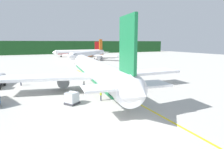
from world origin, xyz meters
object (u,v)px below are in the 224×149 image
object	(u,v)px
cargo_container_mid	(128,88)
crew_loader_right	(21,81)
airliner_mid_apron	(89,54)
cargo_container_near	(72,98)
airliner_foreground	(96,71)
airliner_far_taxiway	(79,52)
crew_loader_left	(101,94)
crew_marshaller	(137,93)

from	to	relation	value
cargo_container_mid	crew_loader_right	size ratio (longest dim) A/B	1.32
airliner_mid_apron	cargo_container_mid	xyz separation A→B (m)	(-12.45, -61.96, -2.04)
cargo_container_near	cargo_container_mid	xyz separation A→B (m)	(10.15, 1.58, 0.08)
airliner_foreground	airliner_far_taxiway	bearing A→B (deg)	77.93
crew_loader_left	airliner_far_taxiway	bearing A→B (deg)	77.67
airliner_far_taxiway	crew_loader_left	world-z (taller)	airliner_far_taxiway
cargo_container_mid	crew_loader_right	world-z (taller)	cargo_container_mid
airliner_far_taxiway	crew_loader_right	xyz separation A→B (m)	(-31.53, -74.99, -1.70)
airliner_mid_apron	cargo_container_mid	world-z (taller)	airliner_mid_apron
airliner_foreground	airliner_far_taxiway	size ratio (longest dim) A/B	1.27
airliner_far_taxiway	crew_loader_right	bearing A→B (deg)	-112.80
airliner_far_taxiway	cargo_container_mid	bearing A→B (deg)	-99.02
airliner_foreground	cargo_container_mid	bearing A→B (deg)	-62.05
crew_marshaller	crew_loader_right	world-z (taller)	crew_marshaller
airliner_mid_apron	cargo_container_mid	size ratio (longest dim) A/B	13.29
crew_loader_left	crew_loader_right	world-z (taller)	crew_loader_left
airliner_foreground	crew_marshaller	xyz separation A→B (m)	(3.11, -10.24, -2.37)
cargo_container_mid	crew_loader_right	bearing A→B (deg)	139.67
cargo_container_mid	crew_loader_left	size ratio (longest dim) A/B	1.21
airliner_foreground	crew_marshaller	bearing A→B (deg)	-73.09
cargo_container_near	crew_loader_right	world-z (taller)	cargo_container_near
airliner_mid_apron	crew_marshaller	world-z (taller)	airliner_mid_apron
cargo_container_near	crew_loader_left	xyz separation A→B (m)	(4.40, -0.18, 0.17)
crew_marshaller	crew_loader_right	bearing A→B (deg)	132.74
cargo_container_mid	crew_loader_left	bearing A→B (deg)	-162.95
cargo_container_mid	airliner_mid_apron	bearing A→B (deg)	78.64
cargo_container_near	airliner_far_taxiway	bearing A→B (deg)	75.04
airliner_foreground	airliner_mid_apron	distance (m)	57.58
crew_marshaller	crew_loader_right	xyz separation A→B (m)	(-16.88, 18.27, -0.05)
airliner_mid_apron	airliner_far_taxiway	world-z (taller)	airliner_mid_apron
airliner_far_taxiway	crew_loader_left	xyz separation A→B (m)	(-19.98, -91.44, -1.61)
cargo_container_near	crew_loader_right	bearing A→B (deg)	113.71
cargo_container_near	crew_loader_right	size ratio (longest dim) A/B	1.45
cargo_container_mid	airliner_foreground	bearing A→B (deg)	117.95
airliner_mid_apron	crew_loader_left	size ratio (longest dim) A/B	16.15
cargo_container_mid	airliner_far_taxiway	bearing A→B (deg)	80.98
airliner_foreground	airliner_mid_apron	world-z (taller)	airliner_foreground
cargo_container_near	crew_loader_right	xyz separation A→B (m)	(-7.14, 16.26, 0.09)
cargo_container_mid	crew_loader_right	xyz separation A→B (m)	(-17.30, 14.68, 0.00)
cargo_container_near	cargo_container_mid	bearing A→B (deg)	8.84
crew_loader_right	airliner_far_taxiway	bearing A→B (deg)	67.20
airliner_foreground	cargo_container_near	size ratio (longest dim) A/B	17.53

